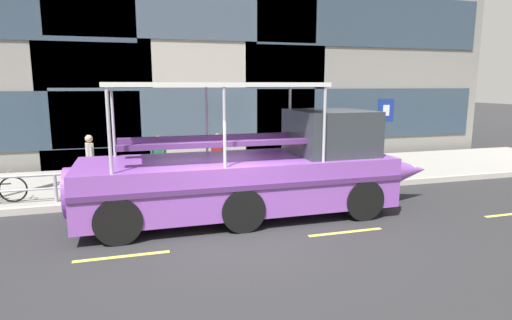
# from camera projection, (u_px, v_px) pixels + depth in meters

# --- Properties ---
(ground_plane) EXTENTS (120.00, 120.00, 0.00)m
(ground_plane) POSITION_uv_depth(u_px,v_px,m) (237.00, 236.00, 9.22)
(ground_plane) COLOR #2B2B2D
(sidewalk) EXTENTS (32.00, 4.80, 0.18)m
(sidewalk) POSITION_uv_depth(u_px,v_px,m) (198.00, 178.00, 14.49)
(sidewalk) COLOR #99968E
(sidewalk) RESTS_ON ground_plane
(curb_edge) EXTENTS (32.00, 0.18, 0.18)m
(curb_edge) POSITION_uv_depth(u_px,v_px,m) (211.00, 197.00, 12.14)
(curb_edge) COLOR #B2ADA3
(curb_edge) RESTS_ON ground_plane
(lane_centreline) EXTENTS (25.80, 0.12, 0.01)m
(lane_centreline) POSITION_uv_depth(u_px,v_px,m) (242.00, 243.00, 8.80)
(lane_centreline) COLOR #DBD64C
(lane_centreline) RESTS_ON ground_plane
(curb_guardrail) EXTENTS (12.06, 0.09, 0.78)m
(curb_guardrail) POSITION_uv_depth(u_px,v_px,m) (214.00, 173.00, 12.40)
(curb_guardrail) COLOR #9EA0A8
(curb_guardrail) RESTS_ON sidewalk
(parking_sign) EXTENTS (0.60, 0.12, 2.63)m
(parking_sign) POSITION_uv_depth(u_px,v_px,m) (385.00, 124.00, 14.13)
(parking_sign) COLOR #4C4F54
(parking_sign) RESTS_ON sidewalk
(duck_tour_boat) EXTENTS (9.51, 2.60, 3.32)m
(duck_tour_boat) POSITION_uv_depth(u_px,v_px,m) (260.00, 171.00, 10.63)
(duck_tour_boat) COLOR purple
(duck_tour_boat) RESTS_ON ground_plane
(pedestrian_near_bow) EXTENTS (0.41, 0.35, 1.73)m
(pedestrian_near_bow) POSITION_uv_depth(u_px,v_px,m) (325.00, 145.00, 14.44)
(pedestrian_near_bow) COLOR #47423D
(pedestrian_near_bow) RESTS_ON sidewalk
(pedestrian_mid_left) EXTENTS (0.44, 0.21, 1.53)m
(pedestrian_mid_left) POSITION_uv_depth(u_px,v_px,m) (218.00, 152.00, 13.83)
(pedestrian_mid_left) COLOR black
(pedestrian_mid_left) RESTS_ON sidewalk
(pedestrian_mid_right) EXTENTS (0.46, 0.22, 1.60)m
(pedestrian_mid_right) POSITION_uv_depth(u_px,v_px,m) (159.00, 157.00, 12.57)
(pedestrian_mid_right) COLOR #1E2338
(pedestrian_mid_right) RESTS_ON sidewalk
(pedestrian_near_stern) EXTENTS (0.26, 0.45, 1.62)m
(pedestrian_near_stern) POSITION_uv_depth(u_px,v_px,m) (90.00, 156.00, 12.62)
(pedestrian_near_stern) COLOR #1E2338
(pedestrian_near_stern) RESTS_ON sidewalk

